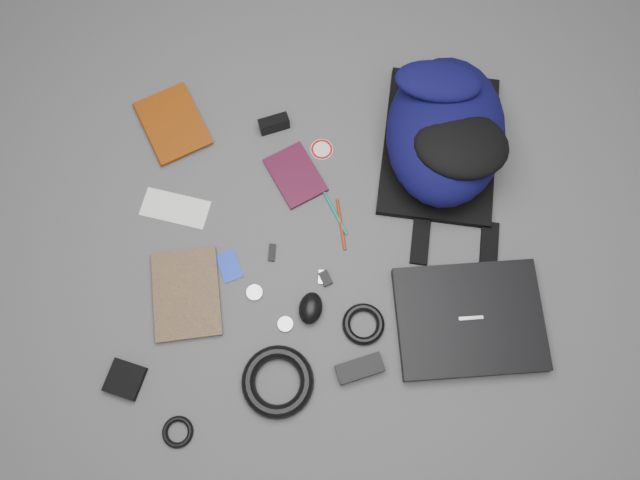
{
  "coord_description": "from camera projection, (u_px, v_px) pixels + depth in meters",
  "views": [
    {
      "loc": [
        -0.05,
        -0.53,
        1.71
      ],
      "look_at": [
        0.0,
        0.0,
        0.02
      ],
      "focal_mm": 35.0,
      "sensor_mm": 36.0,
      "label": 1
    }
  ],
  "objects": [
    {
      "name": "headphone_left",
      "position": [
        255.0,
        293.0,
        1.75
      ],
      "size": [
        0.06,
        0.06,
        0.01
      ],
      "primitive_type": "cylinder",
      "rotation": [
        0.0,
        0.0,
        -0.27
      ],
      "color": "#AEAEB0",
      "rests_on": "ground"
    },
    {
      "name": "dvd_case",
      "position": [
        295.0,
        175.0,
        1.85
      ],
      "size": [
        0.19,
        0.21,
        0.01
      ],
      "primitive_type": "cube",
      "rotation": [
        0.0,
        0.0,
        0.42
      ],
      "color": "#380A1D",
      "rests_on": "ground"
    },
    {
      "name": "usb_silver",
      "position": [
        321.0,
        277.0,
        1.76
      ],
      "size": [
        0.02,
        0.04,
        0.01
      ],
      "primitive_type": "cube",
      "rotation": [
        0.0,
        0.0,
        -0.14
      ],
      "color": "silver",
      "rests_on": "ground"
    },
    {
      "name": "compact_camera",
      "position": [
        274.0,
        124.0,
        1.88
      ],
      "size": [
        0.1,
        0.05,
        0.05
      ],
      "primitive_type": "cube",
      "rotation": [
        0.0,
        0.0,
        0.23
      ],
      "color": "black",
      "rests_on": "ground"
    },
    {
      "name": "pouch",
      "position": [
        125.0,
        379.0,
        1.67
      ],
      "size": [
        0.12,
        0.12,
        0.02
      ],
      "primitive_type": "cube",
      "rotation": [
        0.0,
        0.0,
        -0.4
      ],
      "color": "black",
      "rests_on": "ground"
    },
    {
      "name": "cable_coil",
      "position": [
        363.0,
        324.0,
        1.71
      ],
      "size": [
        0.13,
        0.13,
        0.02
      ],
      "primitive_type": "torus",
      "rotation": [
        0.0,
        0.0,
        0.12
      ],
      "color": "black",
      "rests_on": "ground"
    },
    {
      "name": "comic_book",
      "position": [
        153.0,
        298.0,
        1.74
      ],
      "size": [
        0.19,
        0.26,
        0.02
      ],
      "primitive_type": "imported",
      "rotation": [
        0.0,
        0.0,
        0.04
      ],
      "color": "#B9850D",
      "rests_on": "ground"
    },
    {
      "name": "sticker_disc",
      "position": [
        322.0,
        149.0,
        1.88
      ],
      "size": [
        0.07,
        0.07,
        0.0
      ],
      "primitive_type": "cylinder",
      "rotation": [
        0.0,
        0.0,
        0.05
      ],
      "color": "white",
      "rests_on": "ground"
    },
    {
      "name": "earbud_coil",
      "position": [
        178.0,
        432.0,
        1.63
      ],
      "size": [
        0.1,
        0.1,
        0.02
      ],
      "primitive_type": "torus",
      "rotation": [
        0.0,
        0.0,
        -0.17
      ],
      "color": "black",
      "rests_on": "ground"
    },
    {
      "name": "textbook_red",
      "position": [
        147.0,
        135.0,
        1.88
      ],
      "size": [
        0.24,
        0.28,
        0.03
      ],
      "primitive_type": "imported",
      "rotation": [
        0.0,
        0.0,
        0.37
      ],
      "color": "#742D06",
      "rests_on": "ground"
    },
    {
      "name": "power_brick",
      "position": [
        360.0,
        368.0,
        1.67
      ],
      "size": [
        0.13,
        0.08,
        0.03
      ],
      "primitive_type": "cube",
      "rotation": [
        0.0,
        0.0,
        0.21
      ],
      "color": "black",
      "rests_on": "ground"
    },
    {
      "name": "key_fob",
      "position": [
        325.0,
        278.0,
        1.76
      ],
      "size": [
        0.04,
        0.05,
        0.01
      ],
      "primitive_type": "cube",
      "rotation": [
        0.0,
        0.0,
        0.35
      ],
      "color": "black",
      "rests_on": "ground"
    },
    {
      "name": "usb_black",
      "position": [
        272.0,
        253.0,
        1.78
      ],
      "size": [
        0.03,
        0.05,
        0.01
      ],
      "primitive_type": "cube",
      "rotation": [
        0.0,
        0.0,
        -0.16
      ],
      "color": "black",
      "rests_on": "ground"
    },
    {
      "name": "power_cord_coil",
      "position": [
        278.0,
        382.0,
        1.66
      ],
      "size": [
        0.24,
        0.24,
        0.04
      ],
      "primitive_type": "torus",
      "rotation": [
        0.0,
        0.0,
        -0.28
      ],
      "color": "black",
      "rests_on": "ground"
    },
    {
      "name": "id_badge",
      "position": [
        229.0,
        266.0,
        1.77
      ],
      "size": [
        0.08,
        0.1,
        0.0
      ],
      "primitive_type": "cube",
      "rotation": [
        0.0,
        0.0,
        0.31
      ],
      "color": "blue",
      "rests_on": "ground"
    },
    {
      "name": "ground",
      "position": [
        320.0,
        242.0,
        1.8
      ],
      "size": [
        4.0,
        4.0,
        0.0
      ],
      "primitive_type": "plane",
      "color": "#4F4F51",
      "rests_on": "ground"
    },
    {
      "name": "pen_teal",
      "position": [
        335.0,
        213.0,
        1.82
      ],
      "size": [
        0.06,
        0.14,
        0.01
      ],
      "primitive_type": "cylinder",
      "rotation": [
        1.57,
        0.0,
        0.37
      ],
      "color": "#0E8066",
      "rests_on": "ground"
    },
    {
      "name": "headphone_right",
      "position": [
        285.0,
        324.0,
        1.72
      ],
      "size": [
        0.05,
        0.05,
        0.01
      ],
      "primitive_type": "cylinder",
      "rotation": [
        0.0,
        0.0,
        0.18
      ],
      "color": "#A2A2A4",
      "rests_on": "ground"
    },
    {
      "name": "mouse",
      "position": [
        311.0,
        308.0,
        1.71
      ],
      "size": [
        0.09,
        0.1,
        0.05
      ],
      "primitive_type": "ellipsoid",
      "rotation": [
        0.0,
        0.0,
        -0.26
      ],
      "color": "black",
      "rests_on": "ground"
    },
    {
      "name": "pen_red",
      "position": [
        341.0,
        224.0,
        1.81
      ],
      "size": [
        0.02,
        0.16,
        0.01
      ],
      "primitive_type": "cylinder",
      "rotation": [
        1.57,
        0.0,
        0.04
      ],
      "color": "#9A270B",
      "rests_on": "ground"
    },
    {
      "name": "envelope",
      "position": [
        175.0,
        208.0,
        1.83
      ],
      "size": [
        0.21,
        0.15,
        0.0
      ],
      "primitive_type": "cube",
      "rotation": [
        0.0,
        0.0,
        -0.33
      ],
      "color": "white",
      "rests_on": "ground"
    },
    {
      "name": "backpack",
      "position": [
        445.0,
        130.0,
        1.78
      ],
      "size": [
        0.47,
        0.59,
        0.22
      ],
      "primitive_type": null,
      "rotation": [
        0.0,
        0.0,
        -0.23
      ],
      "color": "black",
      "rests_on": "ground"
    },
    {
      "name": "laptop",
      "position": [
        469.0,
        319.0,
        1.71
      ],
      "size": [
        0.4,
        0.32,
        0.04
      ],
      "primitive_type": "cube",
      "rotation": [
        0.0,
        0.0,
        -0.02
      ],
      "color": "black",
      "rests_on": "ground"
    }
  ]
}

